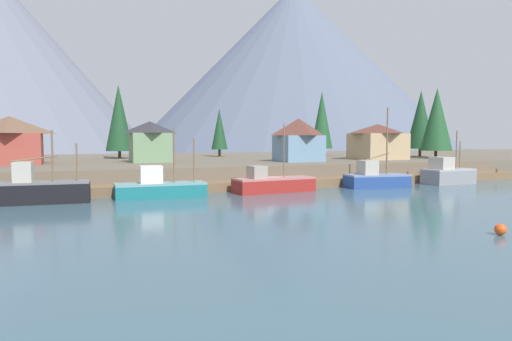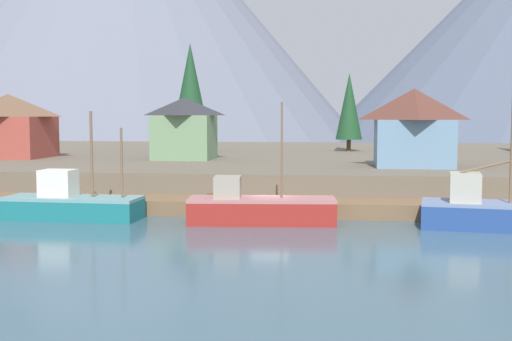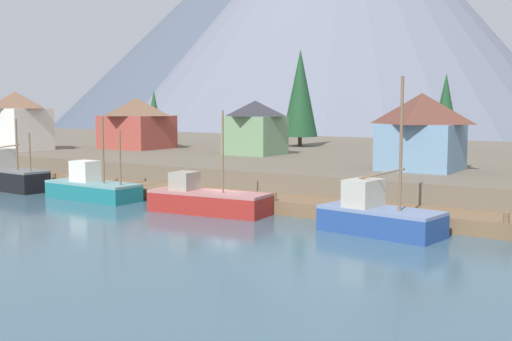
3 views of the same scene
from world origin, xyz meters
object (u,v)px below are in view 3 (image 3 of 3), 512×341
(fishing_boat_blue, at_px, (378,216))
(house_white, at_px, (16,120))
(fishing_boat_black, at_px, (9,177))
(house_red, at_px, (137,123))
(conifer_near_left, at_px, (154,113))
(fishing_boat_teal, at_px, (92,188))
(house_green, at_px, (255,127))
(conifer_back_right, at_px, (300,93))
(house_blue, at_px, (421,131))
(fishing_boat_red, at_px, (207,200))
(conifer_mid_left, at_px, (446,107))

(fishing_boat_blue, height_order, house_white, fishing_boat_blue)
(fishing_boat_black, height_order, house_red, house_red)
(fishing_boat_blue, xyz_separation_m, conifer_near_left, (-48.22, 32.87, 5.70))
(fishing_boat_teal, xyz_separation_m, fishing_boat_blue, (25.75, -0.39, 0.12))
(house_red, height_order, conifer_near_left, conifer_near_left)
(house_white, relative_size, conifer_near_left, 0.96)
(house_green, bearing_deg, conifer_back_right, 100.61)
(house_blue, distance_m, conifer_back_right, 31.89)
(fishing_boat_red, height_order, conifer_back_right, conifer_back_right)
(conifer_near_left, bearing_deg, house_red, -57.06)
(fishing_boat_black, distance_m, fishing_boat_red, 23.48)
(house_white, bearing_deg, conifer_back_right, 44.84)
(house_white, bearing_deg, fishing_boat_teal, -24.12)
(conifer_back_right, bearing_deg, house_green, -79.39)
(house_red, bearing_deg, fishing_boat_teal, -54.46)
(house_green, height_order, house_red, house_red)
(house_blue, bearing_deg, fishing_boat_blue, -80.44)
(house_green, xyz_separation_m, house_red, (-17.90, 0.38, 0.21))
(house_white, height_order, conifer_mid_left, conifer_mid_left)
(house_green, height_order, house_blue, house_blue)
(fishing_boat_blue, bearing_deg, conifer_back_right, 133.73)
(fishing_boat_blue, bearing_deg, house_red, 160.17)
(fishing_boat_black, bearing_deg, house_green, 61.18)
(conifer_near_left, bearing_deg, house_green, -24.44)
(fishing_boat_blue, height_order, house_red, fishing_boat_blue)
(fishing_boat_blue, relative_size, house_red, 1.21)
(conifer_back_right, bearing_deg, house_red, -136.13)
(house_red, xyz_separation_m, conifer_back_right, (15.10, 14.52, 3.72))
(fishing_boat_black, bearing_deg, house_blue, 27.38)
(house_green, relative_size, house_blue, 0.91)
(fishing_boat_teal, height_order, house_white, house_white)
(house_red, height_order, conifer_mid_left, conifer_mid_left)
(fishing_boat_teal, bearing_deg, house_green, 85.30)
(fishing_boat_red, relative_size, house_blue, 1.45)
(fishing_boat_black, distance_m, house_blue, 37.68)
(house_green, distance_m, conifer_mid_left, 22.88)
(fishing_boat_teal, relative_size, house_white, 1.23)
(fishing_boat_black, xyz_separation_m, house_blue, (34.39, 14.71, 4.56))
(fishing_boat_red, height_order, house_red, house_red)
(house_white, bearing_deg, house_blue, 4.08)
(fishing_boat_black, relative_size, conifer_near_left, 1.23)
(fishing_boat_black, height_order, conifer_back_right, conifer_back_right)
(house_blue, xyz_separation_m, conifer_back_right, (-23.45, 21.30, 3.67))
(fishing_boat_black, relative_size, fishing_boat_teal, 1.04)
(fishing_boat_black, bearing_deg, fishing_boat_blue, 3.63)
(fishing_boat_teal, relative_size, conifer_near_left, 1.18)
(fishing_boat_black, distance_m, conifer_near_left, 34.84)
(fishing_boat_teal, height_order, fishing_boat_blue, fishing_boat_blue)
(house_red, distance_m, conifer_back_right, 21.28)
(house_red, bearing_deg, fishing_boat_blue, -28.02)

